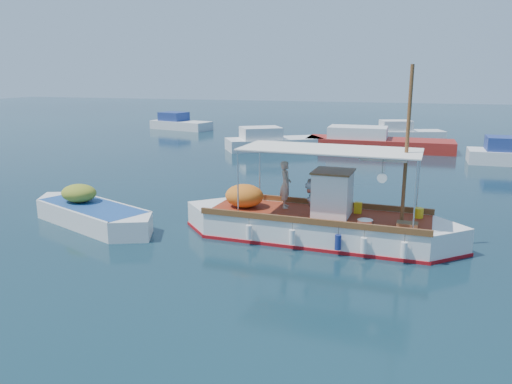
% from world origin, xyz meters
% --- Properties ---
extents(ground, '(160.00, 160.00, 0.00)m').
position_xyz_m(ground, '(0.00, 0.00, 0.00)').
color(ground, black).
rests_on(ground, ground).
extents(fishing_caique, '(9.29, 2.91, 5.67)m').
position_xyz_m(fishing_caique, '(0.56, -0.06, 0.50)').
color(fishing_caique, white).
rests_on(fishing_caique, ground).
extents(dinghy, '(5.80, 3.39, 1.54)m').
position_xyz_m(dinghy, '(-7.34, -0.81, 0.32)').
color(dinghy, white).
rests_on(dinghy, ground).
extents(bg_boat_nw, '(6.90, 5.55, 1.80)m').
position_xyz_m(bg_boat_nw, '(-5.99, 18.21, 0.49)').
color(bg_boat_nw, silver).
rests_on(bg_boat_nw, ground).
extents(bg_boat_n, '(9.96, 2.81, 1.80)m').
position_xyz_m(bg_boat_n, '(0.91, 20.18, 0.49)').
color(bg_boat_n, maroon).
rests_on(bg_boat_n, ground).
extents(bg_boat_far_w, '(6.32, 3.73, 1.80)m').
position_xyz_m(bg_boat_far_w, '(-17.90, 28.16, 0.49)').
color(bg_boat_far_w, silver).
rests_on(bg_boat_far_w, ground).
extents(bg_boat_far_n, '(6.11, 3.74, 1.80)m').
position_xyz_m(bg_boat_far_n, '(2.76, 25.99, 0.49)').
color(bg_boat_far_n, silver).
rests_on(bg_boat_far_n, ground).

